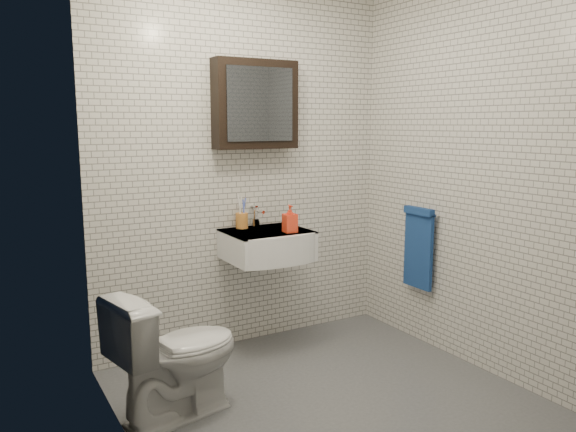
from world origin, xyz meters
The scene contains 9 objects.
ground centered at (0.00, 0.00, 0.01)m, with size 2.20×2.00×0.01m, color #4C4F54.
room_shell centered at (0.00, 0.00, 1.47)m, with size 2.22×2.02×2.51m.
washbasin centered at (0.05, 0.73, 0.76)m, with size 0.55×0.50×0.20m.
faucet centered at (0.05, 0.93, 0.92)m, with size 0.06×0.20×0.15m.
mirror_cabinet centered at (0.05, 0.93, 1.70)m, with size 0.60×0.15×0.60m.
towel_rail centered at (1.04, 0.35, 0.72)m, with size 0.09×0.30×0.58m.
toothbrush_cup centered at (-0.06, 0.94, 0.91)m, with size 0.10×0.10×0.24m.
soap_bottle centered at (0.16, 0.64, 0.94)m, with size 0.08×0.09×0.19m, color orange.
toilet centered at (-0.80, 0.21, 0.36)m, with size 0.40×0.70×0.71m, color silver.
Camera 1 is at (-1.71, -2.56, 1.57)m, focal length 35.00 mm.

